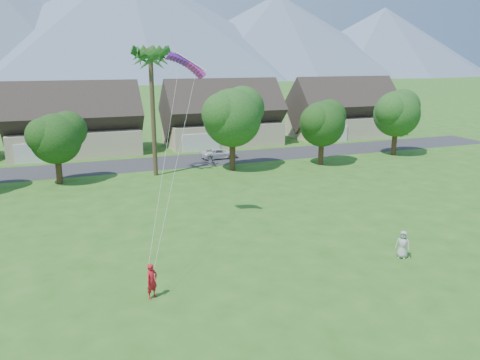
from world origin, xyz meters
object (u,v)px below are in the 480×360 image
kite_flyer (152,281)px  parked_car (219,153)px  parafoil_kite (187,63)px  watcher (403,244)px

kite_flyer → parked_car: 33.05m
kite_flyer → parafoil_kite: parafoil_kite is taller
kite_flyer → parafoil_kite: size_ratio=0.65×
parked_car → parafoil_kite: bearing=153.4°
kite_flyer → watcher: (14.54, -0.47, -0.05)m
kite_flyer → watcher: bearing=-35.5°
parked_car → parafoil_kite: 24.98m
parked_car → watcher: bearing=178.7°
kite_flyer → parafoil_kite: (4.48, 9.34, 10.15)m
watcher → parafoil_kite: bearing=-178.1°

